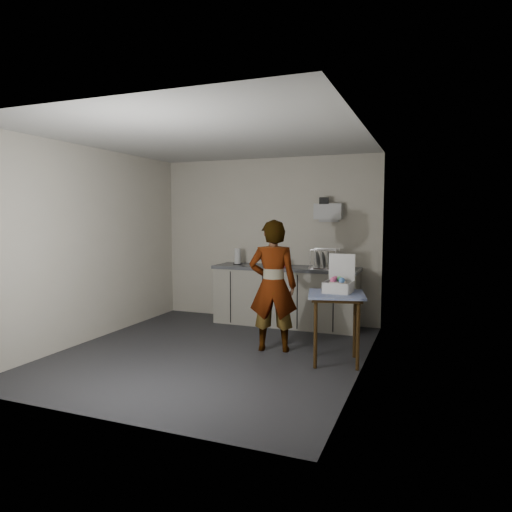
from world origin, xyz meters
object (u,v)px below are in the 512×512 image
at_px(dark_bottle, 268,258).
at_px(standing_man, 273,286).
at_px(side_table, 336,302).
at_px(dish_rack, 324,264).
at_px(soap_bottle, 269,255).
at_px(paper_towel, 238,257).
at_px(soda_can, 284,263).
at_px(kitchen_counter, 286,298).
at_px(bakery_box, 338,284).

bearing_deg(dark_bottle, standing_man, -67.70).
height_order(side_table, dish_rack, dish_rack).
xyz_separation_m(standing_man, soap_bottle, (-0.52, 1.34, 0.26)).
bearing_deg(soap_bottle, side_table, -48.58).
xyz_separation_m(soap_bottle, paper_towel, (-0.54, -0.01, -0.04)).
distance_m(soap_bottle, dark_bottle, 0.05).
height_order(soap_bottle, soda_can, soap_bottle).
bearing_deg(dark_bottle, paper_towel, -179.69).
bearing_deg(dish_rack, paper_towel, 178.26).
bearing_deg(kitchen_counter, standing_man, -79.14).
xyz_separation_m(kitchen_counter, paper_towel, (-0.80, -0.01, 0.60)).
relative_size(side_table, bakery_box, 1.87).
distance_m(kitchen_counter, standing_man, 1.41).
relative_size(standing_man, dark_bottle, 6.95).
bearing_deg(soap_bottle, dish_rack, -3.41).
height_order(side_table, soap_bottle, soap_bottle).
distance_m(kitchen_counter, bakery_box, 1.88).
bearing_deg(dish_rack, soda_can, 174.54).
bearing_deg(dish_rack, kitchen_counter, 175.26).
bearing_deg(paper_towel, kitchen_counter, 0.53).
bearing_deg(paper_towel, standing_man, -51.43).
height_order(standing_man, soda_can, standing_man).
bearing_deg(soap_bottle, bakery_box, -46.90).
relative_size(soap_bottle, bakery_box, 0.76).
relative_size(side_table, soda_can, 7.18).
xyz_separation_m(standing_man, dish_rack, (0.35, 1.28, 0.16)).
bearing_deg(standing_man, dark_bottle, -81.89).
distance_m(kitchen_counter, dish_rack, 0.82).
bearing_deg(standing_man, soda_can, -92.20).
relative_size(side_table, dark_bottle, 3.43).
relative_size(dish_rack, bakery_box, 0.96).
bearing_deg(paper_towel, bakery_box, -37.29).
height_order(soap_bottle, dark_bottle, soap_bottle).
bearing_deg(kitchen_counter, side_table, -54.63).
distance_m(kitchen_counter, paper_towel, 1.00).
bearing_deg(soda_can, dark_bottle, -176.65).
relative_size(kitchen_counter, standing_man, 1.37).
xyz_separation_m(dark_bottle, bakery_box, (1.38, -1.45, -0.12)).
distance_m(dark_bottle, dish_rack, 0.90).
bearing_deg(soda_can, standing_man, -78.01).
height_order(soap_bottle, paper_towel, soap_bottle).
bearing_deg(soda_can, dish_rack, -5.46).
xyz_separation_m(soda_can, dish_rack, (0.64, -0.06, 0.01)).
height_order(side_table, standing_man, standing_man).
relative_size(soap_bottle, soda_can, 2.93).
xyz_separation_m(side_table, dish_rack, (-0.48, 1.48, 0.27)).
distance_m(paper_towel, bakery_box, 2.39).
height_order(standing_man, soap_bottle, standing_man).
bearing_deg(dish_rack, standing_man, -105.32).
bearing_deg(soda_can, soap_bottle, -177.87).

